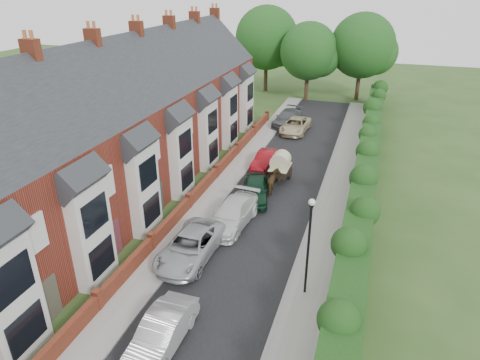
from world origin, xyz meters
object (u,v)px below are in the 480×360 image
object	(u,v)px
car_silver_b	(190,246)
car_beige	(295,125)
car_red	(266,159)
car_green	(255,189)
horse	(274,182)
lamppost	(309,236)
car_silver_a	(161,333)
horse_cart	(280,165)
car_white	(232,214)
car_grey	(288,118)

from	to	relation	value
car_silver_b	car_beige	bearing A→B (deg)	88.25
car_beige	car_red	bearing A→B (deg)	-90.14
car_green	horse	bearing A→B (deg)	42.02
lamppost	horse	bearing A→B (deg)	112.06
car_silver_a	car_silver_b	world-z (taller)	car_silver_b
car_red	horse_cart	size ratio (longest dim) A/B	1.23
lamppost	car_silver_b	bearing A→B (deg)	171.12
car_green	horse_cart	world-z (taller)	horse_cart
lamppost	car_white	bearing A→B (deg)	137.33
lamppost	horse_cart	size ratio (longest dim) A/B	1.62
car_beige	car_silver_a	bearing A→B (deg)	-86.31
horse	horse_cart	size ratio (longest dim) A/B	0.58
car_beige	lamppost	bearing A→B (deg)	-74.18
car_white	car_red	xyz separation A→B (m)	(-0.35, 9.23, -0.10)
lamppost	horse	distance (m)	11.08
lamppost	car_white	xyz separation A→B (m)	(-5.39, 4.97, -2.55)
car_beige	car_white	bearing A→B (deg)	-87.32
car_silver_a	car_red	world-z (taller)	car_silver_a
car_red	car_white	bearing A→B (deg)	-83.25
car_white	horse_cart	size ratio (longest dim) A/B	1.61
car_green	car_beige	xyz separation A→B (m)	(-0.19, 14.80, -0.05)
car_red	car_beige	distance (m)	9.22
lamppost	horse_cart	world-z (taller)	lamppost
car_silver_a	car_grey	size ratio (longest dim) A/B	0.84
car_green	car_red	distance (m)	5.65
car_red	horse	distance (m)	4.53
car_silver_b	horse_cart	xyz separation A→B (m)	(2.35, 11.01, 0.58)
car_silver_a	car_grey	world-z (taller)	car_grey
car_silver_a	car_silver_b	xyz separation A→B (m)	(-1.40, 6.02, 0.02)
car_white	car_green	bearing A→B (deg)	88.69
car_beige	horse	bearing A→B (deg)	-81.85
car_green	car_beige	distance (m)	14.80
car_silver_b	car_beige	xyz separation A→B (m)	(1.21, 22.40, -0.04)
car_white	car_silver_b	bearing A→B (deg)	-99.43
car_beige	horse_cart	xyz separation A→B (m)	(1.13, -11.39, 0.62)
horse	horse_cart	world-z (taller)	horse_cart
lamppost	horse	xyz separation A→B (m)	(-4.05, 10.00, -2.51)
lamppost	car_red	size ratio (longest dim) A/B	1.32
car_silver_b	car_beige	world-z (taller)	car_silver_b
car_silver_b	horse	xyz separation A→B (m)	(2.35, 9.00, 0.05)
car_green	horse_cart	size ratio (longest dim) A/B	1.37
car_silver_a	car_white	distance (m)	9.99
car_red	car_beige	bearing A→B (deg)	91.10
car_silver_a	car_silver_b	size ratio (longest dim) A/B	0.82
lamppost	car_red	xyz separation A→B (m)	(-5.74, 14.20, -2.65)
car_beige	horse	distance (m)	13.44
car_silver_a	car_red	distance (m)	19.23
car_silver_b	car_white	bearing A→B (deg)	77.08
horse_cart	car_beige	bearing A→B (deg)	95.69
horse	car_green	bearing A→B (deg)	48.37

